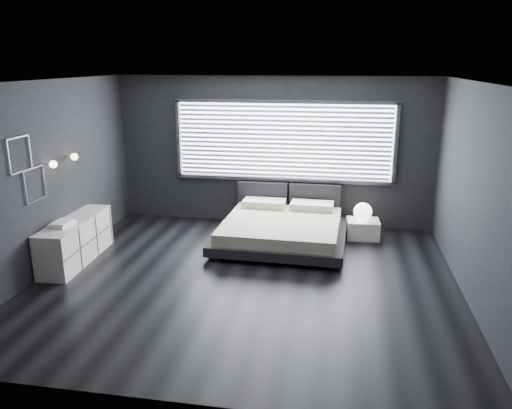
# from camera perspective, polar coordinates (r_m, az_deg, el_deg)

# --- Properties ---
(room) EXTENTS (6.04, 6.00, 2.80)m
(room) POSITION_cam_1_polar(r_m,az_deg,el_deg) (6.84, -1.22, 2.07)
(room) COLOR black
(room) RESTS_ON ground
(window) EXTENTS (4.14, 0.09, 1.52)m
(window) POSITION_cam_1_polar(r_m,az_deg,el_deg) (9.39, 3.15, 7.21)
(window) COLOR white
(window) RESTS_ON ground
(headboard) EXTENTS (1.96, 0.16, 0.52)m
(headboard) POSITION_cam_1_polar(r_m,az_deg,el_deg) (9.54, 3.75, 0.95)
(headboard) COLOR black
(headboard) RESTS_ON ground
(sconce_near) EXTENTS (0.18, 0.11, 0.11)m
(sconce_near) POSITION_cam_1_polar(r_m,az_deg,el_deg) (7.91, -22.18, 4.28)
(sconce_near) COLOR silver
(sconce_near) RESTS_ON ground
(sconce_far) EXTENTS (0.18, 0.11, 0.11)m
(sconce_far) POSITION_cam_1_polar(r_m,az_deg,el_deg) (8.41, -20.06, 5.15)
(sconce_far) COLOR silver
(sconce_far) RESTS_ON ground
(wall_art_upper) EXTENTS (0.01, 0.48, 0.48)m
(wall_art_upper) POSITION_cam_1_polar(r_m,az_deg,el_deg) (7.42, -25.39, 5.18)
(wall_art_upper) COLOR #47474C
(wall_art_upper) RESTS_ON ground
(wall_art_lower) EXTENTS (0.01, 0.48, 0.48)m
(wall_art_lower) POSITION_cam_1_polar(r_m,az_deg,el_deg) (7.72, -23.93, 2.13)
(wall_art_lower) COLOR #47474C
(wall_art_lower) RESTS_ON ground
(bed) EXTENTS (2.24, 2.14, 0.56)m
(bed) POSITION_cam_1_polar(r_m,az_deg,el_deg) (8.63, 2.96, -2.82)
(bed) COLOR black
(bed) RESTS_ON ground
(nightstand) EXTENTS (0.59, 0.50, 0.33)m
(nightstand) POSITION_cam_1_polar(r_m,az_deg,el_deg) (9.13, 12.09, -2.75)
(nightstand) COLOR silver
(nightstand) RESTS_ON ground
(orb_lamp) EXTENTS (0.32, 0.32, 0.32)m
(orb_lamp) POSITION_cam_1_polar(r_m,az_deg,el_deg) (9.02, 12.11, -0.81)
(orb_lamp) COLOR white
(orb_lamp) RESTS_ON nightstand
(dresser) EXTENTS (0.56, 1.72, 0.68)m
(dresser) POSITION_cam_1_polar(r_m,az_deg,el_deg) (8.36, -19.88, -3.87)
(dresser) COLOR silver
(dresser) RESTS_ON ground
(book_stack) EXTENTS (0.31, 0.39, 0.07)m
(book_stack) POSITION_cam_1_polar(r_m,az_deg,el_deg) (8.00, -21.28, -2.06)
(book_stack) COLOR white
(book_stack) RESTS_ON dresser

